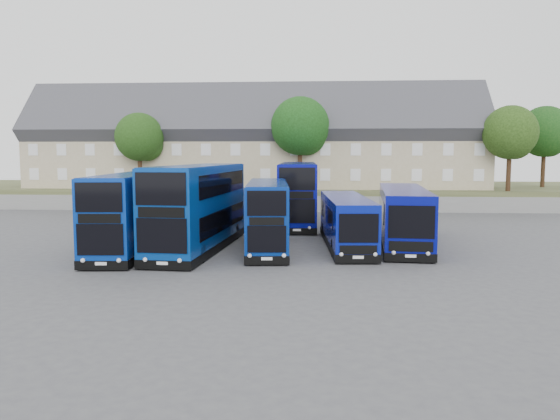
{
  "coord_description": "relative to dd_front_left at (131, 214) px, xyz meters",
  "views": [
    {
      "loc": [
        3.65,
        -28.61,
        5.56
      ],
      "look_at": [
        1.47,
        3.93,
        2.2
      ],
      "focal_mm": 35.0,
      "sensor_mm": 36.0,
      "label": 1
    }
  ],
  "objects": [
    {
      "name": "tree_west",
      "position": [
        -6.96,
        23.51,
        4.89
      ],
      "size": [
        4.8,
        4.8,
        7.65
      ],
      "color": "#382314",
      "rests_on": "earth_bank"
    },
    {
      "name": "retaining_wall",
      "position": [
        6.9,
        22.41,
        -1.41
      ],
      "size": [
        70.0,
        0.4,
        1.5
      ],
      "primitive_type": "cube",
      "color": "slate",
      "rests_on": "ground"
    },
    {
      "name": "dd_front_left",
      "position": [
        0.0,
        0.0,
        0.0
      ],
      "size": [
        3.33,
        11.2,
        4.39
      ],
      "rotation": [
        0.0,
        0.0,
        0.07
      ],
      "color": "#082F98",
      "rests_on": "ground"
    },
    {
      "name": "dd_front_right",
      "position": [
        7.72,
        1.14,
        -0.24
      ],
      "size": [
        3.05,
        9.99,
        3.91
      ],
      "rotation": [
        0.0,
        0.0,
        0.08
      ],
      "color": "navy",
      "rests_on": "ground"
    },
    {
      "name": "coach_east_a",
      "position": [
        12.32,
        2.4,
        -0.68
      ],
      "size": [
        2.99,
        11.13,
        3.01
      ],
      "rotation": [
        0.0,
        0.0,
        0.06
      ],
      "color": "#08189A",
      "rests_on": "ground"
    },
    {
      "name": "terrace_row",
      "position": [
        3.9,
        28.41,
        4.44
      ],
      "size": [
        48.0,
        10.4,
        11.2
      ],
      "color": "tan",
      "rests_on": "earth_bank"
    },
    {
      "name": "tree_east",
      "position": [
        29.04,
        23.51,
        5.23
      ],
      "size": [
        5.12,
        5.12,
        8.16
      ],
      "color": "#382314",
      "rests_on": "earth_bank"
    },
    {
      "name": "earth_bank",
      "position": [
        6.9,
        32.41,
        -1.16
      ],
      "size": [
        80.0,
        20.0,
        2.0
      ],
      "primitive_type": "cube",
      "color": "#484F2C",
      "rests_on": "ground"
    },
    {
      "name": "tree_mid",
      "position": [
        9.04,
        24.01,
        5.91
      ],
      "size": [
        5.76,
        5.76,
        9.18
      ],
      "color": "#382314",
      "rests_on": "earth_bank"
    },
    {
      "name": "coach_east_b",
      "position": [
        15.91,
        3.69,
        -0.47
      ],
      "size": [
        3.76,
        12.76,
        3.44
      ],
      "rotation": [
        0.0,
        0.0,
        -0.09
      ],
      "color": "#070C84",
      "rests_on": "ground"
    },
    {
      "name": "dd_rear_left",
      "position": [
        2.06,
        13.86,
        0.11
      ],
      "size": [
        3.17,
        11.73,
        4.62
      ],
      "rotation": [
        0.0,
        0.0,
        0.04
      ],
      "color": "#080788",
      "rests_on": "ground"
    },
    {
      "name": "ground",
      "position": [
        6.9,
        -1.59,
        -2.16
      ],
      "size": [
        120.0,
        120.0,
        0.0
      ],
      "primitive_type": "plane",
      "color": "#46464B",
      "rests_on": "ground"
    },
    {
      "name": "dd_front_mid",
      "position": [
        3.73,
        0.88,
        0.24
      ],
      "size": [
        3.71,
        12.42,
        4.87
      ],
      "rotation": [
        0.0,
        0.0,
        -0.07
      ],
      "color": "navy",
      "rests_on": "ground"
    },
    {
      "name": "dd_rear_right",
      "position": [
        9.11,
        12.61,
        0.21
      ],
      "size": [
        3.03,
        12.17,
        4.81
      ],
      "rotation": [
        0.0,
        0.0,
        0.02
      ],
      "color": "#060A7C",
      "rests_on": "ground"
    },
    {
      "name": "tree_far",
      "position": [
        35.04,
        30.51,
        5.57
      ],
      "size": [
        5.44,
        5.44,
        8.67
      ],
      "color": "#382314",
      "rests_on": "earth_bank"
    }
  ]
}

